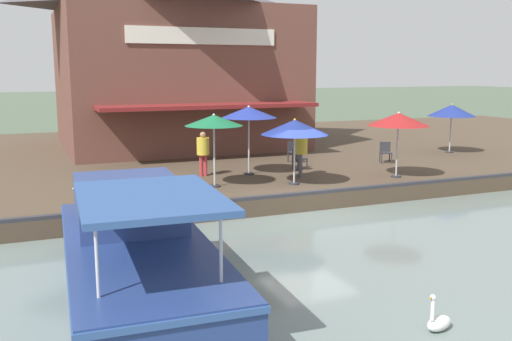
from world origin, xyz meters
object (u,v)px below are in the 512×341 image
Objects in this scene: cafe_chair_back_row_seat at (299,157)px; waterfront_restaurant at (175,58)px; swan at (439,322)px; patio_umbrella_far_corner at (214,121)px; person_near_entrance at (301,147)px; patio_umbrella_mid_patio_right at (452,110)px; patio_umbrella_back_row at (249,112)px; tree_behind_restaurant at (207,61)px; patio_umbrella_by_entrance at (295,127)px; person_at_quay_edge at (203,149)px; cafe_chair_under_first_umbrella at (386,151)px; motorboat_second_along at (132,250)px; patio_umbrella_mid_patio_left at (398,119)px; cafe_chair_far_corner_seat at (294,151)px.

waterfront_restaurant is at bearing -165.04° from cafe_chair_back_row_seat.
waterfront_restaurant is 16.99× the size of swan.
patio_umbrella_far_corner is 3.67m from person_near_entrance.
waterfront_restaurant is 5.17× the size of patio_umbrella_mid_patio_right.
cafe_chair_back_row_seat is (-0.31, 2.22, -1.80)m from patio_umbrella_back_row.
patio_umbrella_mid_patio_right is at bearing 27.76° from tree_behind_restaurant.
patio_umbrella_far_corner is 1.40× the size of person_near_entrance.
tree_behind_restaurant is (-15.20, 1.23, 3.88)m from cafe_chair_back_row_seat.
patio_umbrella_by_entrance is 1.40× the size of person_at_quay_edge.
person_near_entrance is 1.07× the size of person_at_quay_edge.
cafe_chair_under_first_umbrella is 1.00× the size of cafe_chair_back_row_seat.
patio_umbrella_far_corner is (1.67, -1.89, -0.10)m from patio_umbrella_back_row.
patio_umbrella_mid_patio_right is 1.32× the size of person_near_entrance.
cafe_chair_under_first_umbrella is at bearing 103.97° from patio_umbrella_far_corner.
motorboat_second_along is at bearing -35.10° from patio_umbrella_back_row.
cafe_chair_back_row_seat is at bearing 14.96° from waterfront_restaurant.
patio_umbrella_mid_patio_left reaches higher than cafe_chair_back_row_seat.
patio_umbrella_by_entrance is at bearing -68.54° from patio_umbrella_mid_patio_right.
cafe_chair_under_first_umbrella is 14.81m from motorboat_second_along.
waterfront_restaurant reaches higher than person_near_entrance.
person_at_quay_edge is (9.11, -1.41, -3.40)m from waterfront_restaurant.
waterfront_restaurant reaches higher than cafe_chair_far_corner_seat.
patio_umbrella_back_row is 2.52m from patio_umbrella_far_corner.
patio_umbrella_far_corner is (-0.86, -6.57, 0.11)m from patio_umbrella_mid_patio_left.
cafe_chair_back_row_seat is 0.49× the size of person_near_entrance.
cafe_chair_back_row_seat is 15.74m from tree_behind_restaurant.
tree_behind_restaurant is (-15.16, -2.81, 3.88)m from cafe_chair_under_first_umbrella.
patio_umbrella_mid_patio_right reaches higher than motorboat_second_along.
patio_umbrella_mid_patio_left is at bearing -28.56° from cafe_chair_under_first_umbrella.
patio_umbrella_mid_patio_left is 1.46× the size of person_at_quay_edge.
person_near_entrance is (1.45, -4.69, 0.60)m from cafe_chair_under_first_umbrella.
tree_behind_restaurant is (-16.60, 1.88, 3.28)m from person_near_entrance.
waterfront_restaurant is at bearing -125.47° from patio_umbrella_mid_patio_right.
person_near_entrance is at bearing 164.77° from swan.
patio_umbrella_by_entrance is 0.93× the size of patio_umbrella_far_corner.
patio_umbrella_far_corner is 2.84× the size of cafe_chair_far_corner_seat.
tree_behind_restaurant is (-17.80, 2.73, 2.43)m from patio_umbrella_by_entrance.
patio_umbrella_far_corner reaches higher than person_near_entrance.
swan is at bearing -16.80° from cafe_chair_far_corner_seat.
cafe_chair_back_row_seat is (1.67, -0.60, 0.00)m from cafe_chair_far_corner_seat.
patio_umbrella_mid_patio_left reaches higher than patio_umbrella_mid_patio_right.
patio_umbrella_mid_patio_right is 0.27× the size of motorboat_second_along.
patio_umbrella_back_row is at bearing -81.27° from patio_umbrella_mid_patio_right.
cafe_chair_back_row_seat is 11.73m from motorboat_second_along.
patio_umbrella_by_entrance is 0.99× the size of patio_umbrella_mid_patio_right.
person_near_entrance is at bearing -6.46° from tree_behind_restaurant.
cafe_chair_far_corner_seat is at bearing 22.13° from waterfront_restaurant.
cafe_chair_far_corner_seat is (7.49, 3.05, -3.92)m from waterfront_restaurant.
patio_umbrella_back_row is (9.47, 0.23, -2.12)m from waterfront_restaurant.
patio_umbrella_by_entrance is at bearing -29.99° from cafe_chair_back_row_seat.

